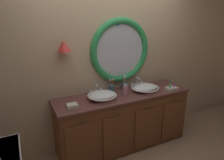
{
  "coord_description": "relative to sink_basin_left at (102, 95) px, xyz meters",
  "views": [
    {
      "loc": [
        -1.25,
        -2.09,
        1.95
      ],
      "look_at": [
        -0.09,
        0.25,
        1.1
      ],
      "focal_mm": 32.63,
      "sensor_mm": 36.0,
      "label": 1
    }
  ],
  "objects": [
    {
      "name": "toiletry_basket",
      "position": [
        1.09,
        -0.15,
        -0.03
      ],
      "size": [
        0.17,
        0.12,
        0.11
      ],
      "color": "beige",
      "rests_on": "vanity_counter"
    },
    {
      "name": "faucet_set_left",
      "position": [
        -0.0,
        0.22,
        0.01
      ],
      "size": [
        0.21,
        0.12,
        0.16
      ],
      "color": "silver",
      "rests_on": "vanity_counter"
    },
    {
      "name": "soap_dispenser",
      "position": [
        0.36,
        -0.01,
        0.02
      ],
      "size": [
        0.06,
        0.07,
        0.16
      ],
      "color": "pink",
      "rests_on": "vanity_counter"
    },
    {
      "name": "ground_plane",
      "position": [
        0.24,
        -0.25,
        -0.9
      ],
      "size": [
        14.0,
        14.0,
        0.0
      ],
      "primitive_type": "plane",
      "color": "tan"
    },
    {
      "name": "toothbrush_holder_right",
      "position": [
        0.46,
        0.2,
        0.01
      ],
      "size": [
        0.09,
        0.09,
        0.22
      ],
      "color": "slate",
      "rests_on": "vanity_counter"
    },
    {
      "name": "sink_basin_left",
      "position": [
        0.0,
        0.0,
        0.0
      ],
      "size": [
        0.4,
        0.4,
        0.11
      ],
      "color": "white",
      "rests_on": "vanity_counter"
    },
    {
      "name": "back_wall_assembly",
      "position": [
        0.25,
        0.34,
        0.41
      ],
      "size": [
        6.4,
        0.26,
        2.6
      ],
      "color": "#D6B78E",
      "rests_on": "ground_plane"
    },
    {
      "name": "vanity_counter",
      "position": [
        0.35,
        0.03,
        -0.47
      ],
      "size": [
        2.0,
        0.59,
        0.85
      ],
      "color": "brown",
      "rests_on": "ground_plane"
    },
    {
      "name": "folded_hand_towel",
      "position": [
        -0.43,
        -0.06,
        -0.03
      ],
      "size": [
        0.14,
        0.13,
        0.04
      ],
      "color": "beige",
      "rests_on": "vanity_counter"
    },
    {
      "name": "faucet_set_right",
      "position": [
        0.7,
        0.22,
        0.01
      ],
      "size": [
        0.23,
        0.12,
        0.16
      ],
      "color": "silver",
      "rests_on": "vanity_counter"
    },
    {
      "name": "toothbrush_holder_left",
      "position": [
        0.24,
        0.21,
        0.0
      ],
      "size": [
        0.09,
        0.09,
        0.2
      ],
      "color": "slate",
      "rests_on": "vanity_counter"
    },
    {
      "name": "sink_basin_right",
      "position": [
        0.7,
        0.0,
        -0.0
      ],
      "size": [
        0.41,
        0.41,
        0.1
      ],
      "color": "white",
      "rests_on": "vanity_counter"
    }
  ]
}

